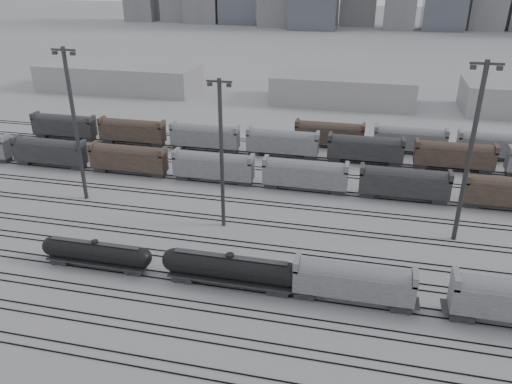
% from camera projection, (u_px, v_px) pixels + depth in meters
% --- Properties ---
extents(ground, '(900.00, 900.00, 0.00)m').
position_uv_depth(ground, '(206.00, 287.00, 63.04)').
color(ground, '#B9B9BE').
rests_on(ground, ground).
extents(tracks, '(220.00, 71.50, 0.16)m').
position_uv_depth(tracks, '(241.00, 222.00, 78.47)').
color(tracks, black).
rests_on(tracks, ground).
extents(tank_car_a, '(15.73, 2.62, 3.89)m').
position_uv_depth(tank_car_a, '(96.00, 253.00, 66.17)').
color(tank_car_a, black).
rests_on(tank_car_a, ground).
extents(tank_car_b, '(17.97, 3.00, 4.44)m').
position_uv_depth(tank_car_b, '(230.00, 268.00, 62.23)').
color(tank_car_b, black).
rests_on(tank_car_b, ground).
extents(hopper_car_a, '(14.26, 2.83, 5.10)m').
position_uv_depth(hopper_car_a, '(354.00, 280.00, 58.86)').
color(hopper_car_a, black).
rests_on(hopper_car_a, ground).
extents(light_mast_b, '(4.10, 0.66, 25.62)m').
position_uv_depth(light_mast_b, '(75.00, 123.00, 80.86)').
color(light_mast_b, '#343436').
rests_on(light_mast_b, ground).
extents(light_mast_c, '(3.66, 0.59, 22.88)m').
position_uv_depth(light_mast_c, '(221.00, 152.00, 72.60)').
color(light_mast_c, '#343436').
rests_on(light_mast_c, ground).
extents(light_mast_d, '(4.18, 0.67, 26.14)m').
position_uv_depth(light_mast_d, '(470.00, 151.00, 68.01)').
color(light_mast_d, '#343436').
rests_on(light_mast_d, ground).
extents(bg_string_near, '(151.00, 3.00, 5.60)m').
position_uv_depth(bg_string_near, '(305.00, 176.00, 88.48)').
color(bg_string_near, gray).
rests_on(bg_string_near, ground).
extents(bg_string_mid, '(151.00, 3.00, 5.60)m').
position_uv_depth(bg_string_mid, '(365.00, 150.00, 100.55)').
color(bg_string_mid, black).
rests_on(bg_string_mid, ground).
extents(bg_string_far, '(66.00, 3.00, 5.60)m').
position_uv_depth(bg_string_far, '(452.00, 144.00, 104.01)').
color(bg_string_far, brown).
rests_on(bg_string_far, ground).
extents(warehouse_left, '(50.00, 18.00, 8.00)m').
position_uv_depth(warehouse_left, '(120.00, 77.00, 157.64)').
color(warehouse_left, '#A5A5A8').
rests_on(warehouse_left, ground).
extents(warehouse_mid, '(40.00, 18.00, 8.00)m').
position_uv_depth(warehouse_mid, '(343.00, 89.00, 143.21)').
color(warehouse_mid, '#A5A5A8').
rests_on(warehouse_mid, ground).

